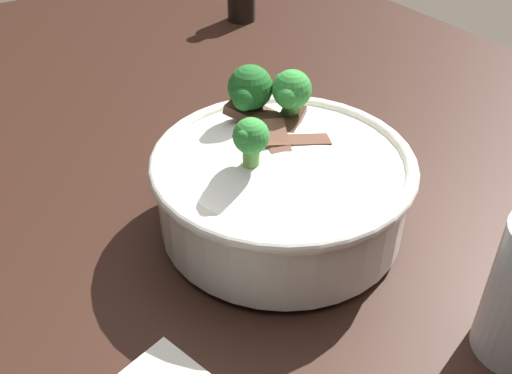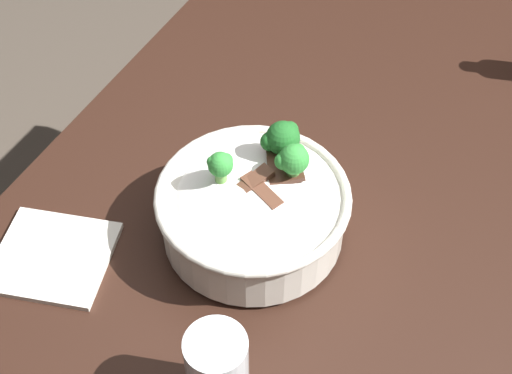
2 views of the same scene
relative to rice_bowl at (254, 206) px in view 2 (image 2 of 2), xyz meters
The scene contains 3 objects.
dining_table 0.20m from the rice_bowl, 51.15° to the right, with size 1.42×0.88×0.75m.
rice_bowl is the anchor object (origin of this frame).
folded_napkin 0.26m from the rice_bowl, 125.26° to the left, with size 0.13×0.14×0.01m, color silver.
Camera 2 is at (-0.60, -0.15, 1.50)m, focal length 51.40 mm.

